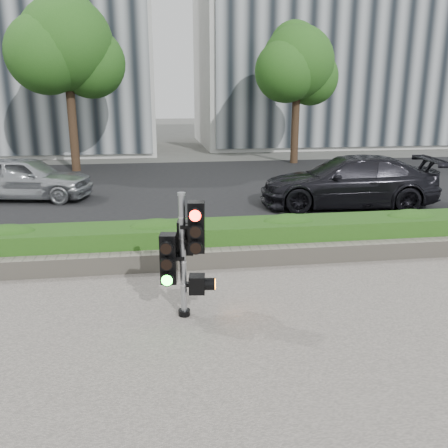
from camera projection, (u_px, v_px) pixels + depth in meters
The scene contains 13 objects.
ground at pixel (238, 311), 7.27m from camera, with size 120.00×120.00×0.00m, color #51514C.
sidewalk at pixel (281, 415), 4.88m from camera, with size 16.00×11.00×0.03m, color #9E9389.
road at pixel (189, 188), 16.81m from camera, with size 60.00×13.00×0.02m, color black.
curb at pixel (213, 245), 10.26m from camera, with size 60.00×0.25×0.12m, color gray.
stone_wall at pixel (221, 258), 9.03m from camera, with size 12.00×0.32×0.34m, color gray.
hedge at pixel (216, 239), 9.61m from camera, with size 12.00×1.00×0.68m, color #448829.
building_left at pixel (4, 13), 25.94m from camera, with size 16.00×9.00×15.00m, color #B7B7B2.
building_right at pixel (337, 50), 31.10m from camera, with size 18.00×10.00×12.00m, color #B7B7B2.
tree_left at pixel (66, 47), 19.18m from camera, with size 4.61×4.03×7.34m.
tree_right at pixel (297, 66), 21.70m from camera, with size 4.10×3.58×6.53m.
traffic_signal at pixel (185, 249), 6.82m from camera, with size 0.67×0.52×1.87m.
car_silver at pixel (26, 178), 14.72m from camera, with size 1.60×3.99×1.36m, color #AEB1B6.
car_dark at pixel (348, 181), 13.82m from camera, with size 2.06×5.08×1.47m, color black.
Camera 1 is at (-1.21, -6.55, 3.21)m, focal length 38.00 mm.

